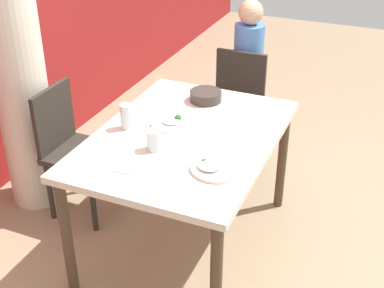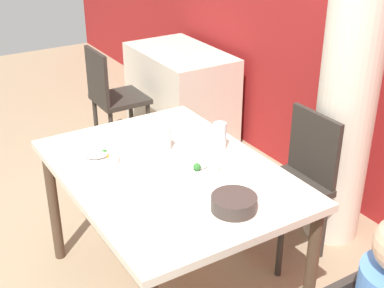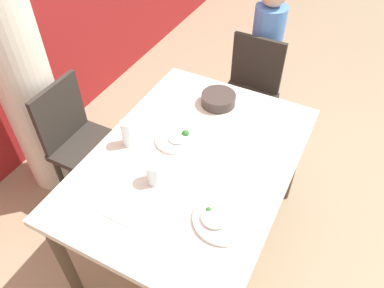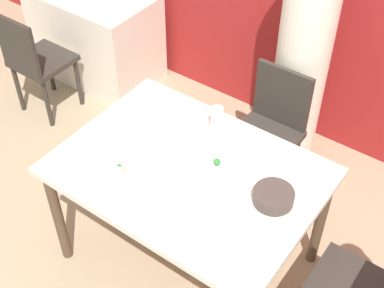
{
  "view_description": "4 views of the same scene",
  "coord_description": "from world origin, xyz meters",
  "px_view_note": "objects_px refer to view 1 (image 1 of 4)",
  "views": [
    {
      "loc": [
        -2.4,
        -1.07,
        2.22
      ],
      "look_at": [
        -0.12,
        -0.09,
        0.8
      ],
      "focal_mm": 50.0,
      "sensor_mm": 36.0,
      "label": 1
    },
    {
      "loc": [
        2.03,
        -1.12,
        2.06
      ],
      "look_at": [
        0.13,
        0.06,
        0.95
      ],
      "focal_mm": 50.0,
      "sensor_mm": 36.0,
      "label": 2
    },
    {
      "loc": [
        -1.16,
        -0.59,
        2.16
      ],
      "look_at": [
        0.07,
        0.04,
        0.8
      ],
      "focal_mm": 35.0,
      "sensor_mm": 36.0,
      "label": 3
    },
    {
      "loc": [
        1.15,
        -1.55,
        2.76
      ],
      "look_at": [
        0.0,
        0.03,
        0.93
      ],
      "focal_mm": 50.0,
      "sensor_mm": 36.0,
      "label": 4
    }
  ],
  "objects_px": {
    "plate_rice_adult": "(215,167)",
    "person_adult": "(22,92)",
    "person_child": "(247,82)",
    "chair_adult_spot": "(73,146)",
    "glass_water_tall": "(126,116)",
    "chair_child_spot": "(234,107)",
    "bowl_curry": "(206,96)"
  },
  "relations": [
    {
      "from": "person_adult",
      "to": "glass_water_tall",
      "type": "bearing_deg",
      "value": -97.03
    },
    {
      "from": "person_child",
      "to": "bowl_curry",
      "type": "height_order",
      "value": "person_child"
    },
    {
      "from": "bowl_curry",
      "to": "plate_rice_adult",
      "type": "relative_size",
      "value": 0.75
    },
    {
      "from": "person_adult",
      "to": "person_child",
      "type": "relative_size",
      "value": 1.43
    },
    {
      "from": "person_adult",
      "to": "person_child",
      "type": "xyz_separation_m",
      "value": [
        1.25,
        -1.12,
        -0.23
      ]
    },
    {
      "from": "chair_adult_spot",
      "to": "glass_water_tall",
      "type": "bearing_deg",
      "value": -101.98
    },
    {
      "from": "chair_adult_spot",
      "to": "person_child",
      "type": "bearing_deg",
      "value": -31.66
    },
    {
      "from": "glass_water_tall",
      "to": "plate_rice_adult",
      "type": "bearing_deg",
      "value": -109.32
    },
    {
      "from": "bowl_curry",
      "to": "chair_adult_spot",
      "type": "bearing_deg",
      "value": 118.81
    },
    {
      "from": "person_child",
      "to": "plate_rice_adult",
      "type": "xyz_separation_m",
      "value": [
        -1.57,
        -0.33,
        0.21
      ]
    },
    {
      "from": "person_adult",
      "to": "bowl_curry",
      "type": "bearing_deg",
      "value": -69.32
    },
    {
      "from": "glass_water_tall",
      "to": "bowl_curry",
      "type": "bearing_deg",
      "value": -28.17
    },
    {
      "from": "bowl_curry",
      "to": "person_child",
      "type": "bearing_deg",
      "value": -0.95
    },
    {
      "from": "person_child",
      "to": "person_adult",
      "type": "bearing_deg",
      "value": 138.23
    },
    {
      "from": "person_adult",
      "to": "glass_water_tall",
      "type": "distance_m",
      "value": 0.83
    },
    {
      "from": "person_adult",
      "to": "person_child",
      "type": "height_order",
      "value": "person_adult"
    },
    {
      "from": "chair_child_spot",
      "to": "plate_rice_adult",
      "type": "xyz_separation_m",
      "value": [
        -1.28,
        -0.33,
        0.3
      ]
    },
    {
      "from": "bowl_curry",
      "to": "glass_water_tall",
      "type": "distance_m",
      "value": 0.59
    },
    {
      "from": "chair_adult_spot",
      "to": "person_adult",
      "type": "height_order",
      "value": "person_adult"
    },
    {
      "from": "person_child",
      "to": "chair_adult_spot",
      "type": "bearing_deg",
      "value": 148.34
    },
    {
      "from": "chair_adult_spot",
      "to": "chair_child_spot",
      "type": "distance_m",
      "value": 1.23
    },
    {
      "from": "plate_rice_adult",
      "to": "glass_water_tall",
      "type": "xyz_separation_m",
      "value": [
        0.22,
        0.62,
        0.06
      ]
    },
    {
      "from": "person_child",
      "to": "glass_water_tall",
      "type": "height_order",
      "value": "person_child"
    },
    {
      "from": "chair_adult_spot",
      "to": "plate_rice_adult",
      "type": "distance_m",
      "value": 1.19
    },
    {
      "from": "person_adult",
      "to": "plate_rice_adult",
      "type": "xyz_separation_m",
      "value": [
        -0.32,
        -1.45,
        -0.02
      ]
    },
    {
      "from": "plate_rice_adult",
      "to": "person_adult",
      "type": "bearing_deg",
      "value": 77.53
    },
    {
      "from": "person_adult",
      "to": "person_child",
      "type": "distance_m",
      "value": 1.69
    },
    {
      "from": "chair_child_spot",
      "to": "glass_water_tall",
      "type": "relative_size",
      "value": 5.96
    },
    {
      "from": "person_adult",
      "to": "plate_rice_adult",
      "type": "distance_m",
      "value": 1.48
    },
    {
      "from": "plate_rice_adult",
      "to": "bowl_curry",
      "type": "bearing_deg",
      "value": 25.14
    },
    {
      "from": "chair_child_spot",
      "to": "bowl_curry",
      "type": "height_order",
      "value": "chair_child_spot"
    },
    {
      "from": "chair_child_spot",
      "to": "bowl_curry",
      "type": "relative_size",
      "value": 4.36
    }
  ]
}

